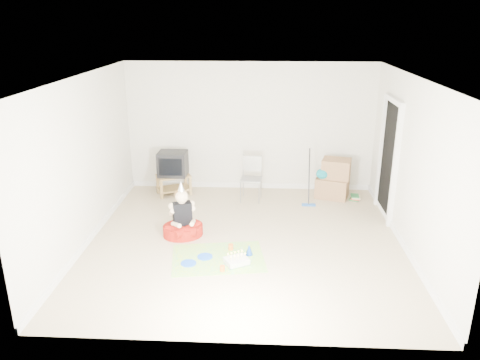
{
  "coord_description": "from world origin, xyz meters",
  "views": [
    {
      "loc": [
        0.27,
        -6.78,
        3.43
      ],
      "look_at": [
        -0.1,
        0.4,
        0.9
      ],
      "focal_mm": 35.0,
      "sensor_mm": 36.0,
      "label": 1
    }
  ],
  "objects_px": {
    "tv_stand": "(174,183)",
    "crt_tv": "(173,164)",
    "seated_woman": "(183,224)",
    "cardboard_boxes": "(333,179)",
    "folding_chair": "(251,179)",
    "birthday_cake": "(237,261)"
  },
  "relations": [
    {
      "from": "crt_tv",
      "to": "cardboard_boxes",
      "type": "height_order",
      "value": "crt_tv"
    },
    {
      "from": "crt_tv",
      "to": "birthday_cake",
      "type": "height_order",
      "value": "crt_tv"
    },
    {
      "from": "folding_chair",
      "to": "birthday_cake",
      "type": "relative_size",
      "value": 2.15
    },
    {
      "from": "seated_woman",
      "to": "cardboard_boxes",
      "type": "bearing_deg",
      "value": 34.87
    },
    {
      "from": "tv_stand",
      "to": "crt_tv",
      "type": "relative_size",
      "value": 1.36
    },
    {
      "from": "tv_stand",
      "to": "crt_tv",
      "type": "xyz_separation_m",
      "value": [
        -0.0,
        0.0,
        0.4
      ]
    },
    {
      "from": "crt_tv",
      "to": "folding_chair",
      "type": "relative_size",
      "value": 0.64
    },
    {
      "from": "folding_chair",
      "to": "seated_woman",
      "type": "distance_m",
      "value": 1.96
    },
    {
      "from": "cardboard_boxes",
      "to": "folding_chair",
      "type": "bearing_deg",
      "value": -171.05
    },
    {
      "from": "crt_tv",
      "to": "cardboard_boxes",
      "type": "relative_size",
      "value": 0.72
    },
    {
      "from": "cardboard_boxes",
      "to": "birthday_cake",
      "type": "relative_size",
      "value": 1.91
    },
    {
      "from": "crt_tv",
      "to": "folding_chair",
      "type": "distance_m",
      "value": 1.61
    },
    {
      "from": "folding_chair",
      "to": "cardboard_boxes",
      "type": "relative_size",
      "value": 1.13
    },
    {
      "from": "birthday_cake",
      "to": "folding_chair",
      "type": "bearing_deg",
      "value": 86.93
    },
    {
      "from": "tv_stand",
      "to": "crt_tv",
      "type": "height_order",
      "value": "crt_tv"
    },
    {
      "from": "crt_tv",
      "to": "tv_stand",
      "type": "bearing_deg",
      "value": -44.02
    },
    {
      "from": "folding_chair",
      "to": "seated_woman",
      "type": "height_order",
      "value": "seated_woman"
    },
    {
      "from": "crt_tv",
      "to": "seated_woman",
      "type": "xyz_separation_m",
      "value": [
        0.5,
        -1.88,
        -0.44
      ]
    },
    {
      "from": "tv_stand",
      "to": "folding_chair",
      "type": "bearing_deg",
      "value": -9.09
    },
    {
      "from": "tv_stand",
      "to": "cardboard_boxes",
      "type": "bearing_deg",
      "value": 0.07
    },
    {
      "from": "folding_chair",
      "to": "birthday_cake",
      "type": "bearing_deg",
      "value": -93.07
    },
    {
      "from": "crt_tv",
      "to": "seated_woman",
      "type": "relative_size",
      "value": 0.59
    }
  ]
}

